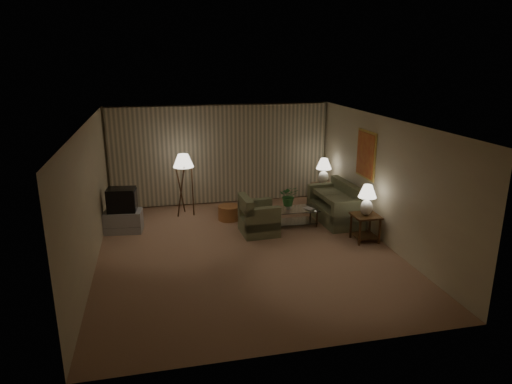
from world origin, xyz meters
TOP-DOWN VIEW (x-y plane):
  - ground at (0.00, 0.00)m, footprint 7.00×7.00m
  - room_shell at (0.02, 1.51)m, footprint 6.04×7.02m
  - sofa at (2.50, 1.31)m, footprint 1.74×0.97m
  - armchair at (0.48, 0.91)m, footprint 0.91×0.87m
  - side_table_near at (2.65, -0.04)m, footprint 0.56×0.56m
  - side_table_far at (2.65, 2.56)m, footprint 0.55×0.46m
  - table_lamp_near at (2.65, -0.04)m, footprint 0.39×0.39m
  - table_lamp_far at (2.65, 2.56)m, footprint 0.41×0.41m
  - coffee_table at (1.42, 1.21)m, footprint 1.11×0.60m
  - tv_cabinet at (-2.55, 1.70)m, footprint 0.95×0.71m
  - crt_tv at (-2.55, 1.70)m, footprint 0.72×0.58m
  - floor_lamp at (-1.07, 2.58)m, footprint 0.51×0.51m
  - ottoman at (-0.04, 1.97)m, footprint 0.70×0.70m
  - vase at (1.27, 1.21)m, footprint 0.17×0.17m
  - flowers at (1.27, 1.21)m, footprint 0.50×0.46m
  - book at (1.67, 1.11)m, footprint 0.27×0.30m

SIDE VIEW (x-z plane):
  - ground at x=0.00m, z-range 0.00..0.00m
  - ottoman at x=-0.04m, z-range 0.00..0.36m
  - tv_cabinet at x=-2.55m, z-range 0.00..0.50m
  - coffee_table at x=1.42m, z-range 0.07..0.48m
  - armchair at x=0.48m, z-range 0.00..0.71m
  - sofa at x=2.50m, z-range 0.00..0.74m
  - side_table_far at x=2.65m, z-range 0.11..0.71m
  - side_table_near at x=2.65m, z-range 0.11..0.71m
  - book at x=1.67m, z-range 0.41..0.43m
  - vase at x=1.27m, z-range 0.41..0.57m
  - crt_tv at x=-2.55m, z-range 0.50..1.04m
  - flowers at x=1.27m, z-range 0.57..1.05m
  - floor_lamp at x=-1.07m, z-range 0.04..1.62m
  - table_lamp_near at x=2.65m, z-range 0.66..1.34m
  - table_lamp_far at x=2.65m, z-range 0.66..1.37m
  - room_shell at x=0.02m, z-range 0.39..3.11m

